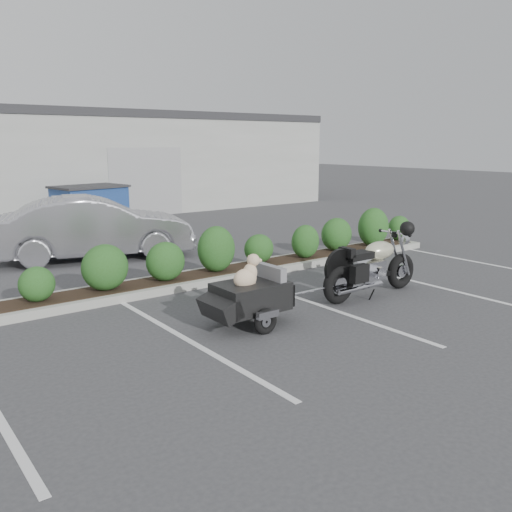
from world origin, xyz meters
TOP-DOWN VIEW (x-y plane):
  - ground at (0.00, 0.00)m, footprint 90.00×90.00m
  - planter_kerb at (1.00, 2.20)m, footprint 12.00×1.00m
  - building at (0.00, 17.00)m, footprint 26.00×10.00m
  - motorcycle at (2.39, -0.63)m, footprint 2.41×0.81m
  - pet_trailer at (-0.40, -0.60)m, footprint 1.91×1.06m
  - sedan at (-0.46, 5.64)m, footprint 4.89×2.80m
  - dumpster at (1.05, 10.06)m, footprint 2.41×1.85m

SIDE VIEW (x-z plane):
  - ground at x=0.00m, z-range 0.00..0.00m
  - planter_kerb at x=1.00m, z-range 0.00..0.15m
  - pet_trailer at x=-0.40m, z-range -0.09..1.06m
  - motorcycle at x=2.39m, z-range -0.14..1.24m
  - dumpster at x=1.05m, z-range 0.01..1.45m
  - sedan at x=-0.46m, z-range 0.00..1.53m
  - building at x=0.00m, z-range 0.00..4.00m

